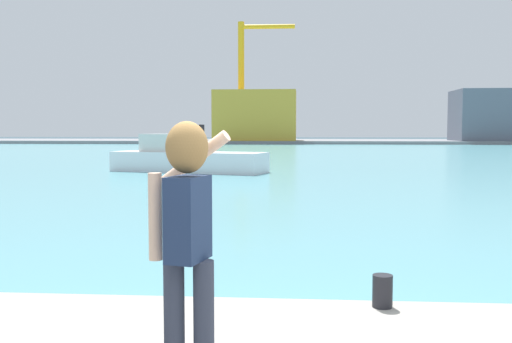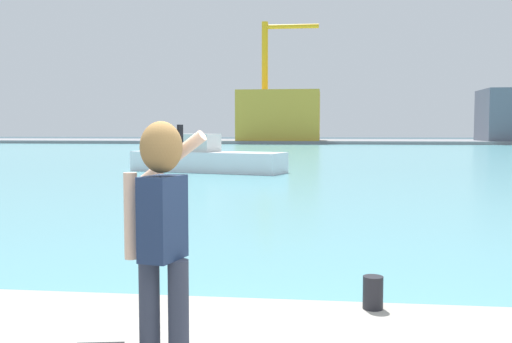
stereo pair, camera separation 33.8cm
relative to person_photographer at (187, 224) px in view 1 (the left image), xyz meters
The scene contains 9 objects.
ground_plane 49.97m from the person_photographer, 88.96° to the left, with size 220.00×220.00×0.00m, color #334751.
harbor_water 51.97m from the person_photographer, 89.00° to the left, with size 140.00×100.00×0.02m, color #599EA8.
far_shore_dock 91.95m from the person_photographer, 89.44° to the left, with size 140.00×20.00×0.49m, color gray.
person_photographer is the anchor object (origin of this frame).
harbor_bollard 2.48m from the person_photographer, 48.61° to the left, with size 0.19×0.19×0.31m, color black.
boat_moored 26.40m from the person_photographer, 101.44° to the left, with size 8.44×4.42×1.96m.
warehouse_left 86.96m from the person_photographer, 94.14° to the left, with size 12.56×8.64×7.68m, color gold.
warehouse_right 93.10m from the person_photographer, 70.25° to the left, with size 14.29×8.59×7.72m, color slate.
port_crane 90.15m from the person_photographer, 95.12° to the left, with size 9.04×1.00×18.77m.
Camera 1 is at (-0.16, -3.68, 2.21)m, focal length 40.69 mm.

